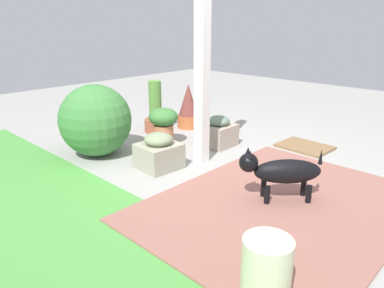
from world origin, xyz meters
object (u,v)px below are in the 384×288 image
stone_planter_mid (159,152)px  dog (282,171)px  terracotta_pot_spiky (188,107)px  porch_pillar (202,52)px  round_shrub (95,120)px  ceramic_urn (266,271)px  stone_planter_nearest (218,132)px  doormat (305,147)px  terracotta_pot_tall (156,114)px  terracotta_pot_broad (163,123)px

stone_planter_mid → dog: size_ratio=0.73×
terracotta_pot_spiky → porch_pillar: bearing=140.3°
round_shrub → ceramic_urn: 2.82m
stone_planter_nearest → stone_planter_mid: stone_planter_mid is taller
stone_planter_nearest → stone_planter_mid: bearing=91.0°
stone_planter_nearest → dog: size_ratio=0.67×
stone_planter_mid → dog: dog is taller
stone_planter_mid → terracotta_pot_spiky: size_ratio=0.68×
stone_planter_mid → round_shrub: bearing=15.0°
stone_planter_nearest → terracotta_pot_spiky: size_ratio=0.62×
terracotta_pot_spiky → ceramic_urn: (-2.75, 2.22, -0.11)m
stone_planter_nearest → round_shrub: 1.49m
stone_planter_mid → doormat: size_ratio=0.72×
porch_pillar → ceramic_urn: 2.39m
stone_planter_nearest → ceramic_urn: (-1.91, 1.89, 0.02)m
terracotta_pot_spiky → ceramic_urn: terracotta_pot_spiky is taller
terracotta_pot_tall → terracotta_pot_spiky: bearing=-111.2°
porch_pillar → stone_planter_mid: bearing=66.7°
round_shrub → dog: 2.21m
porch_pillar → terracotta_pot_tall: bearing=-18.1°
stone_planter_nearest → round_shrub: round_shrub is taller
round_shrub → terracotta_pot_broad: bearing=-110.5°
stone_planter_mid → terracotta_pot_tall: (1.04, -0.86, 0.08)m
dog → terracotta_pot_broad: bearing=-10.3°
terracotta_pot_broad → ceramic_urn: terracotta_pot_broad is taller
stone_planter_mid → ceramic_urn: 2.10m
terracotta_pot_tall → ceramic_urn: bearing=149.1°
terracotta_pot_broad → porch_pillar: bearing=172.2°
ceramic_urn → terracotta_pot_spiky: bearing=-39.0°
round_shrub → terracotta_pot_spiky: 1.56m
stone_planter_mid → terracotta_pot_spiky: bearing=-57.2°
round_shrub → ceramic_urn: size_ratio=2.09×
stone_planter_nearest → terracotta_pot_tall: (1.02, 0.14, 0.09)m
stone_planter_nearest → ceramic_urn: ceramic_urn is taller
porch_pillar → doormat: bearing=-117.3°
stone_planter_nearest → round_shrub: bearing=56.3°
stone_planter_mid → stone_planter_nearest: bearing=-89.0°
terracotta_pot_spiky → dog: (-2.19, 1.11, -0.02)m
round_shrub → terracotta_pot_spiky: (0.03, -1.55, -0.11)m
porch_pillar → stone_planter_mid: size_ratio=5.43×
stone_planter_nearest → terracotta_pot_tall: 1.04m
terracotta_pot_broad → terracotta_pot_tall: terracotta_pot_tall is taller
terracotta_pot_tall → doormat: size_ratio=1.18×
round_shrub → dog: round_shrub is taller
terracotta_pot_spiky → doormat: size_ratio=1.06×
terracotta_pot_broad → doormat: 1.78m
stone_planter_nearest → stone_planter_mid: 1.00m
porch_pillar → round_shrub: (1.03, 0.68, -0.78)m
terracotta_pot_broad → terracotta_pot_spiky: (0.32, -0.77, 0.03)m
terracotta_pot_spiky → ceramic_urn: size_ratio=1.63×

